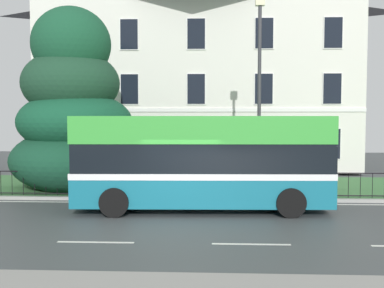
{
  "coord_description": "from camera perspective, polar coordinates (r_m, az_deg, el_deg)",
  "views": [
    {
      "loc": [
        1.04,
        -13.42,
        3.26
      ],
      "look_at": [
        0.23,
        3.79,
        2.21
      ],
      "focal_mm": 43.3,
      "sensor_mm": 36.0,
      "label": 1
    }
  ],
  "objects": [
    {
      "name": "street_lamp_post",
      "position": [
        18.46,
        8.3,
        7.34
      ],
      "size": [
        0.36,
        0.24,
        7.77
      ],
      "color": "#333338",
      "rests_on": "ground_plane"
    },
    {
      "name": "litter_bin",
      "position": [
        19.13,
        14.59,
        -4.36
      ],
      "size": [
        0.46,
        0.46,
        1.12
      ],
      "color": "#4C4742",
      "rests_on": "ground_plane"
    },
    {
      "name": "iron_verge_railing",
      "position": [
        18.04,
        -0.38,
        -4.91
      ],
      "size": [
        16.79,
        0.04,
        0.97
      ],
      "color": "black",
      "rests_on": "ground_plane"
    },
    {
      "name": "single_decker_bus",
      "position": [
        15.94,
        1.28,
        -2.09
      ],
      "size": [
        8.72,
        2.87,
        3.25
      ],
      "rotation": [
        0.0,
        0.0,
        0.03
      ],
      "color": "#166A80",
      "rests_on": "ground_plane"
    },
    {
      "name": "ground_plane",
      "position": [
        15.07,
        -1.35,
        -9.05
      ],
      "size": [
        60.0,
        56.0,
        0.18
      ],
      "color": "#404446"
    },
    {
      "name": "georgian_townhouse",
      "position": [
        30.21,
        0.87,
        8.36
      ],
      "size": [
        18.61,
        9.85,
        11.34
      ],
      "color": "silver",
      "rests_on": "ground_plane"
    },
    {
      "name": "evergreen_tree",
      "position": [
        20.87,
        -14.23,
        3.17
      ],
      "size": [
        5.78,
        5.78,
        8.08
      ],
      "color": "#423328",
      "rests_on": "ground_plane"
    }
  ]
}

